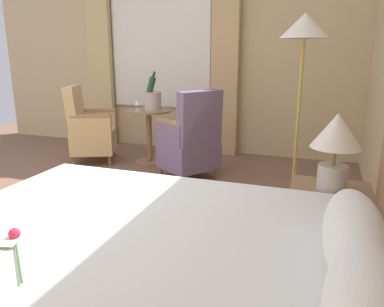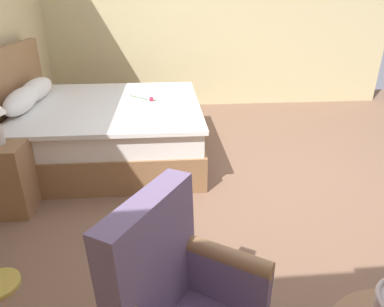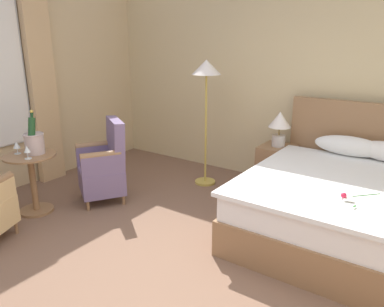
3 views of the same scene
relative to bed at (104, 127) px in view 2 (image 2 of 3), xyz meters
name	(u,v)px [view 2 (image 2 of 3)]	position (x,y,z in m)	size (l,w,h in m)	color
ground_plane	(267,193)	(-0.99, -1.63, -0.35)	(7.41, 7.41, 0.00)	brown
wall_far_side	(221,8)	(2.03, -1.63, 1.18)	(0.12, 5.55, 3.05)	#CDBF8B
bed	(104,127)	(0.00, 0.00, 0.00)	(1.96, 2.05, 1.22)	#8D6542
nightstand	(3,177)	(-1.05, 0.68, -0.04)	(0.43, 0.45, 0.62)	#8D6542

